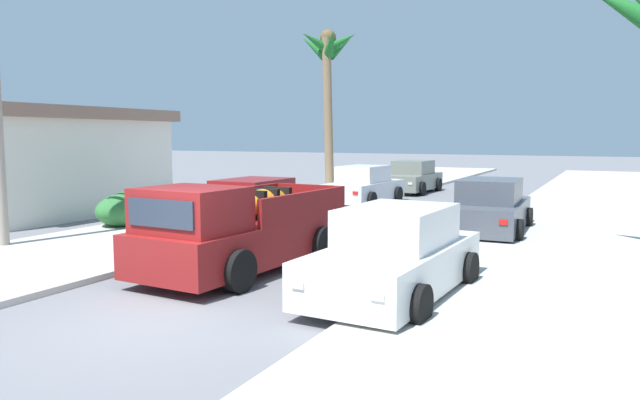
% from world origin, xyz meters
% --- Properties ---
extents(ground_plane, '(160.00, 160.00, 0.00)m').
position_xyz_m(ground_plane, '(0.00, 0.00, 0.00)').
color(ground_plane, slate).
extents(sidewalk_left, '(4.93, 60.00, 0.12)m').
position_xyz_m(sidewalk_left, '(-5.05, 12.00, 0.06)').
color(sidewalk_left, '#B2AFA8').
rests_on(sidewalk_left, ground).
extents(sidewalk_right, '(4.93, 60.00, 0.12)m').
position_xyz_m(sidewalk_right, '(5.05, 12.00, 0.06)').
color(sidewalk_right, '#B2AFA8').
rests_on(sidewalk_right, ground).
extents(curb_left, '(0.16, 60.00, 0.10)m').
position_xyz_m(curb_left, '(-3.98, 12.00, 0.05)').
color(curb_left, silver).
rests_on(curb_left, ground).
extents(curb_right, '(0.16, 60.00, 0.10)m').
position_xyz_m(curb_right, '(3.98, 12.00, 0.05)').
color(curb_right, silver).
rests_on(curb_right, ground).
extents(pickup_truck, '(2.41, 5.30, 1.80)m').
position_xyz_m(pickup_truck, '(-0.72, 3.32, 0.81)').
color(pickup_truck, maroon).
rests_on(pickup_truck, ground).
extents(car_left_near, '(2.14, 4.31, 1.54)m').
position_xyz_m(car_left_near, '(2.89, 10.18, 0.71)').
color(car_left_near, '#474C56').
rests_on(car_left_near, ground).
extents(car_right_near, '(2.04, 4.27, 1.54)m').
position_xyz_m(car_right_near, '(-2.94, 7.25, 0.71)').
color(car_right_near, maroon).
rests_on(car_right_near, ground).
extents(car_left_mid, '(2.19, 4.33, 1.54)m').
position_xyz_m(car_left_mid, '(-3.01, 15.37, 0.71)').
color(car_left_mid, silver).
rests_on(car_left_mid, ground).
extents(car_right_mid, '(2.17, 4.32, 1.54)m').
position_xyz_m(car_right_mid, '(2.73, 2.84, 0.71)').
color(car_right_mid, silver).
rests_on(car_right_mid, ground).
extents(car_left_far, '(2.08, 4.28, 1.54)m').
position_xyz_m(car_left_far, '(-2.78, 20.91, 0.71)').
color(car_left_far, slate).
rests_on(car_left_far, ground).
extents(palm_tree_right_fore, '(3.16, 3.44, 7.88)m').
position_xyz_m(palm_tree_right_fore, '(-6.94, 20.17, 6.21)').
color(palm_tree_right_fore, '#846B4C').
rests_on(palm_tree_right_fore, ground).
extents(roadside_house, '(9.90, 7.73, 3.66)m').
position_xyz_m(roadside_house, '(-14.02, 7.70, 1.85)').
color(roadside_house, silver).
rests_on(roadside_house, ground).
extents(hedge_bush, '(1.80, 2.80, 1.10)m').
position_xyz_m(hedge_bush, '(-6.78, 6.77, 0.55)').
color(hedge_bush, '#2D6B33').
rests_on(hedge_bush, ground).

